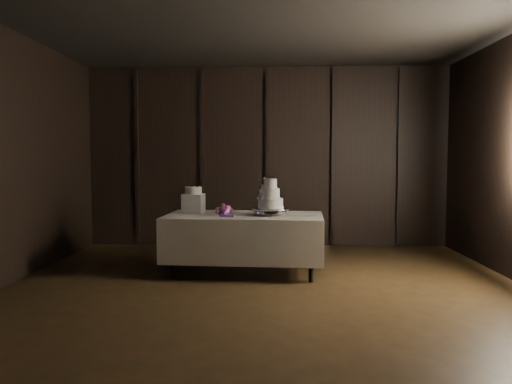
# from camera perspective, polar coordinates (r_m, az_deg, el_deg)

# --- Properties ---
(room) EXTENTS (6.08, 7.08, 3.08)m
(room) POSITION_cam_1_polar(r_m,az_deg,el_deg) (4.89, 1.00, 4.09)
(room) COLOR black
(room) RESTS_ON ground
(display_table) EXTENTS (2.05, 1.17, 0.76)m
(display_table) POSITION_cam_1_polar(r_m,az_deg,el_deg) (6.42, -1.34, -5.64)
(display_table) COLOR beige
(display_table) RESTS_ON ground
(cake_stand) EXTENTS (0.60, 0.60, 0.09)m
(cake_stand) POSITION_cam_1_polar(r_m,az_deg,el_deg) (6.32, 1.70, -2.25)
(cake_stand) COLOR silver
(cake_stand) RESTS_ON display_table
(wedding_cake) EXTENTS (0.36, 0.31, 0.37)m
(wedding_cake) POSITION_cam_1_polar(r_m,az_deg,el_deg) (6.28, 1.45, -0.52)
(wedding_cake) COLOR white
(wedding_cake) RESTS_ON cake_stand
(bouquet) EXTENTS (0.30, 0.39, 0.18)m
(bouquet) POSITION_cam_1_polar(r_m,az_deg,el_deg) (6.28, -3.68, -2.16)
(bouquet) COLOR #BD5268
(bouquet) RESTS_ON display_table
(box_pedestal) EXTENTS (0.29, 0.29, 0.25)m
(box_pedestal) POSITION_cam_1_polar(r_m,az_deg,el_deg) (6.61, -7.15, -1.30)
(box_pedestal) COLOR white
(box_pedestal) RESTS_ON display_table
(small_cake) EXTENTS (0.28, 0.28, 0.09)m
(small_cake) POSITION_cam_1_polar(r_m,az_deg,el_deg) (6.60, -7.17, 0.16)
(small_cake) COLOR white
(small_cake) RESTS_ON box_pedestal
(cake_knife) EXTENTS (0.37, 0.05, 0.01)m
(cake_knife) POSITION_cam_1_polar(r_m,az_deg,el_deg) (6.20, 4.80, -2.75)
(cake_knife) COLOR silver
(cake_knife) RESTS_ON display_table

